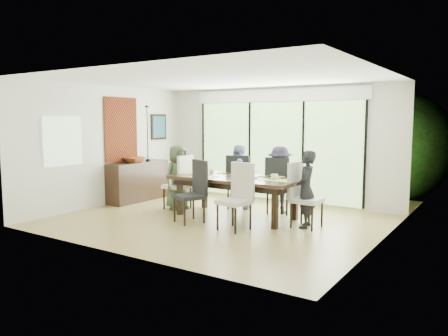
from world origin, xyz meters
The scene contains 62 objects.
floor centered at (0.00, 0.00, -0.01)m, with size 6.00×5.00×0.01m, color olive.
ceiling centered at (0.00, 0.00, 2.71)m, with size 6.00×5.00×0.01m, color white.
wall_back centered at (0.00, 2.51, 1.35)m, with size 6.00×0.02×2.70m, color beige.
wall_front centered at (0.00, -2.51, 1.35)m, with size 6.00×0.02×2.70m, color white.
wall_left centered at (-3.01, 0.00, 1.35)m, with size 0.02×5.00×2.70m, color white.
wall_right centered at (3.01, 0.00, 1.35)m, with size 0.02×5.00×2.70m, color beige.
glass_doors centered at (0.00, 2.47, 1.20)m, with size 4.20×0.02×2.30m, color #598C3F.
blinds_header centered at (0.00, 2.46, 2.50)m, with size 4.40×0.06×0.28m, color white.
mullion_a centered at (-2.10, 2.46, 1.20)m, with size 0.05×0.04×2.30m, color black.
mullion_b centered at (-0.70, 2.46, 1.20)m, with size 0.05×0.04×2.30m, color black.
mullion_c centered at (0.70, 2.46, 1.20)m, with size 0.05×0.04×2.30m, color black.
mullion_d centered at (2.10, 2.46, 1.20)m, with size 0.05×0.04×2.30m, color black.
side_window centered at (-2.97, -1.20, 1.50)m, with size 0.02×0.90×1.00m, color #8CAD7F.
deck centered at (0.00, 3.40, -0.05)m, with size 6.00×1.80×0.10m, color brown.
rail_top centered at (0.00, 4.20, 0.55)m, with size 6.00×0.08×0.06m, color #4E3521.
foliage_left centered at (-1.80, 5.20, 1.44)m, with size 3.20×3.20×3.20m, color #14380F.
foliage_mid centered at (0.40, 5.80, 1.80)m, with size 4.00×4.00×4.00m, color #14380F.
foliage_right centered at (2.20, 5.00, 1.26)m, with size 2.80×2.80×2.80m, color #14380F.
foliage_far centered at (-0.60, 6.50, 1.62)m, with size 3.60×3.60×3.60m, color #14380F.
table_top centered at (0.14, 0.47, 0.78)m, with size 2.59×1.19×0.06m, color black.
table_apron centered at (0.14, 0.47, 0.68)m, with size 2.38×0.97×0.11m, color black.
table_leg_fl centered at (-0.94, 0.04, 0.37)m, with size 0.10×0.10×0.75m, color black.
table_leg_fr centered at (1.22, 0.04, 0.37)m, with size 0.10×0.10×0.75m, color black.
table_leg_bl centered at (-0.94, 0.90, 0.37)m, with size 0.10×0.10×0.75m, color black.
table_leg_br centered at (1.22, 0.90, 0.37)m, with size 0.10×0.10×0.75m, color black.
chair_left_end centered at (-1.36, 0.47, 0.59)m, with size 0.50×0.50×1.19m, color silver, non-canonical shape.
chair_right_end centered at (1.64, 0.47, 0.59)m, with size 0.50×0.50×1.19m, color beige, non-canonical shape.
chair_far_left centered at (-0.31, 1.32, 0.59)m, with size 0.50×0.50×1.19m, color black, non-canonical shape.
chair_far_right centered at (0.69, 1.32, 0.59)m, with size 0.50×0.50×1.19m, color black, non-canonical shape.
chair_near_left centered at (-0.36, -0.40, 0.59)m, with size 0.50×0.50×1.19m, color black, non-canonical shape.
chair_near_right centered at (0.64, -0.40, 0.59)m, with size 0.50×0.50×1.19m, color beige, non-canonical shape.
person_left_end centered at (-1.34, 0.47, 0.70)m, with size 0.65×0.41×1.39m, color #394830.
person_right_end centered at (1.62, 0.47, 0.70)m, with size 0.65×0.41×1.39m, color black.
person_far_left centered at (-0.31, 1.30, 0.70)m, with size 0.65×0.41×1.39m, color #7C8EB3.
person_far_right centered at (0.69, 1.30, 0.70)m, with size 0.65×0.41×1.39m, color #262030.
placemat_left centered at (-0.81, 0.47, 0.81)m, with size 0.48×0.35×0.01m, color #99B540.
placemat_right centered at (1.09, 0.47, 0.81)m, with size 0.48×0.35×0.01m, color #7AA23A.
placemat_far_l centered at (-0.31, 0.87, 0.81)m, with size 0.48×0.35×0.01m, color #81AC3D.
placemat_far_r centered at (0.69, 0.87, 0.81)m, with size 0.48×0.35×0.01m, color #7DAD3D.
placemat_paper centered at (-0.41, 0.17, 0.81)m, with size 0.48×0.35×0.01m, color white.
tablet_far_l centered at (-0.21, 0.82, 0.82)m, with size 0.28×0.19×0.01m, color black.
tablet_far_r centered at (0.64, 0.82, 0.82)m, with size 0.26×0.18×0.01m, color black.
papers centered at (0.84, 0.42, 0.81)m, with size 0.32×0.24×0.00m, color white.
platter_base centered at (-0.41, 0.17, 0.83)m, with size 0.28×0.28×0.03m, color white.
platter_snacks centered at (-0.41, 0.17, 0.85)m, with size 0.22×0.22×0.02m, color #C37917.
vase centered at (0.19, 0.52, 0.88)m, with size 0.09×0.09×0.13m, color silver.
hyacinth_stems centered at (0.19, 0.52, 1.01)m, with size 0.04×0.04×0.17m, color #337226.
hyacinth_blooms centered at (0.19, 0.52, 1.11)m, with size 0.12×0.12×0.12m, color #4758B3.
laptop centered at (-0.71, 0.37, 0.82)m, with size 0.36×0.23×0.03m, color silver.
cup_a centered at (-0.56, 0.62, 0.86)m, with size 0.13×0.13×0.10m, color white.
cup_b centered at (0.29, 0.37, 0.86)m, with size 0.11×0.11×0.10m, color white.
cup_c centered at (0.94, 0.57, 0.86)m, with size 0.13×0.13×0.10m, color white.
book centered at (0.39, 0.52, 0.82)m, with size 0.18×0.24×0.02m, color white.
sideboard centered at (-2.76, 0.71, 0.47)m, with size 0.47×1.66×0.93m, color black.
bowl centered at (-2.76, 0.61, 0.99)m, with size 0.49×0.49×0.12m, color brown.
candlestick_base centered at (-2.76, 1.06, 0.95)m, with size 0.10×0.10×0.04m, color black.
candlestick_shaft centered at (-2.76, 1.06, 1.61)m, with size 0.02×0.02×1.30m, color black.
candlestick_pan centered at (-2.76, 1.06, 2.25)m, with size 0.10×0.10×0.03m, color black.
candle centered at (-2.76, 1.06, 2.31)m, with size 0.04×0.04×0.10m, color silver.
tapestry centered at (-2.97, 0.40, 1.70)m, with size 0.02×1.00×1.50m, color maroon.
art_frame centered at (-2.97, 1.70, 1.75)m, with size 0.03×0.55×0.65m, color black.
art_canvas centered at (-2.95, 1.70, 1.75)m, with size 0.01×0.45×0.55m, color #18434F.
Camera 1 is at (4.64, -6.81, 1.95)m, focal length 35.00 mm.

